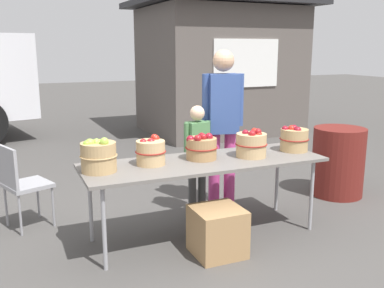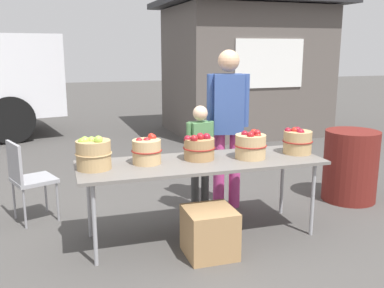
{
  "view_description": "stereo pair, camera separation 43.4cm",
  "coord_description": "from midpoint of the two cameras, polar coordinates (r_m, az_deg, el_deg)",
  "views": [
    {
      "loc": [
        -1.67,
        -3.6,
        1.79
      ],
      "look_at": [
        0.0,
        0.3,
        0.85
      ],
      "focal_mm": 40.77,
      "sensor_mm": 36.0,
      "label": 1
    },
    {
      "loc": [
        -1.26,
        -3.75,
        1.79
      ],
      "look_at": [
        0.0,
        0.3,
        0.85
      ],
      "focal_mm": 40.77,
      "sensor_mm": 36.0,
      "label": 2
    }
  ],
  "objects": [
    {
      "name": "produce_crate",
      "position": [
        3.89,
        0.1,
        -11.4
      ],
      "size": [
        0.42,
        0.42,
        0.42
      ],
      "primitive_type": "cube",
      "color": "#A87F51",
      "rests_on": "ground"
    },
    {
      "name": "child_customer",
      "position": [
        4.67,
        -1.98,
        -0.96
      ],
      "size": [
        0.31,
        0.18,
        1.2
      ],
      "rotation": [
        0.0,
        0.0,
        3.25
      ],
      "color": "#3F3F3F",
      "rests_on": "ground"
    },
    {
      "name": "apple_basket_green_0",
      "position": [
        3.83,
        -15.35,
        -1.52
      ],
      "size": [
        0.32,
        0.32,
        0.31
      ],
      "color": "tan",
      "rests_on": "market_table"
    },
    {
      "name": "apple_basket_red_3",
      "position": [
        4.53,
        10.57,
        0.61
      ],
      "size": [
        0.3,
        0.3,
        0.27
      ],
      "color": "tan",
      "rests_on": "market_table"
    },
    {
      "name": "apple_basket_red_2",
      "position": [
        4.23,
        4.89,
        -0.04
      ],
      "size": [
        0.31,
        0.31,
        0.29
      ],
      "color": "tan",
      "rests_on": "market_table"
    },
    {
      "name": "vendor_adult",
      "position": [
        4.83,
        1.47,
        3.58
      ],
      "size": [
        0.46,
        0.3,
        1.77
      ],
      "rotation": [
        0.0,
        0.0,
        2.91
      ],
      "color": "#CC3F8C",
      "rests_on": "ground"
    },
    {
      "name": "apple_basket_red_1",
      "position": [
        4.13,
        -1.78,
        -0.47
      ],
      "size": [
        0.31,
        0.31,
        0.26
      ],
      "color": "#A87F51",
      "rests_on": "market_table"
    },
    {
      "name": "apple_basket_red_0",
      "position": [
        3.97,
        -8.54,
        -1.03
      ],
      "size": [
        0.28,
        0.28,
        0.27
      ],
      "color": "tan",
      "rests_on": "market_table"
    },
    {
      "name": "food_kiosk",
      "position": [
        9.49,
        2.21,
        10.05
      ],
      "size": [
        3.57,
        2.98,
        2.74
      ],
      "rotation": [
        0.0,
        0.0,
        0.02
      ],
      "color": "#59514C",
      "rests_on": "ground"
    },
    {
      "name": "trash_barrel",
      "position": [
        5.57,
        16.47,
        -2.26
      ],
      "size": [
        0.62,
        0.62,
        0.84
      ],
      "primitive_type": "cylinder",
      "color": "maroon",
      "rests_on": "ground"
    },
    {
      "name": "ground_plane",
      "position": [
        4.34,
        -1.33,
        -11.86
      ],
      "size": [
        40.0,
        40.0,
        0.0
      ],
      "primitive_type": "plane",
      "color": "#474442"
    },
    {
      "name": "market_table",
      "position": [
        4.1,
        -1.38,
        -2.78
      ],
      "size": [
        2.3,
        0.76,
        0.75
      ],
      "color": "slate",
      "rests_on": "ground"
    },
    {
      "name": "folding_chair",
      "position": [
        4.73,
        -24.05,
        -4.34
      ],
      "size": [
        0.52,
        0.52,
        0.86
      ],
      "rotation": [
        0.0,
        0.0,
        1.94
      ],
      "color": "#99999E",
      "rests_on": "ground"
    }
  ]
}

